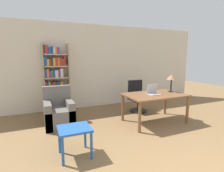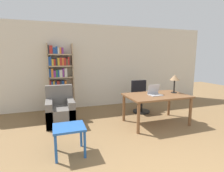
{
  "view_description": "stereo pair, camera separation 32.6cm",
  "coord_description": "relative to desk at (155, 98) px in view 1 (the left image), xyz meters",
  "views": [
    {
      "loc": [
        -1.82,
        -1.09,
        1.67
      ],
      "look_at": [
        -0.21,
        2.66,
        0.99
      ],
      "focal_mm": 28.0,
      "sensor_mm": 36.0,
      "label": 1
    },
    {
      "loc": [
        -1.52,
        -1.2,
        1.67
      ],
      "look_at": [
        -0.21,
        2.66,
        0.99
      ],
      "focal_mm": 28.0,
      "sensor_mm": 36.0,
      "label": 2
    }
  ],
  "objects": [
    {
      "name": "wall_back",
      "position": [
        -0.89,
        2.07,
        0.7
      ],
      "size": [
        8.0,
        0.06,
        2.7
      ],
      "color": "beige",
      "rests_on": "ground_plane"
    },
    {
      "name": "desk",
      "position": [
        0.0,
        0.0,
        0.0
      ],
      "size": [
        1.52,
        0.95,
        0.74
      ],
      "color": "brown",
      "rests_on": "ground_plane"
    },
    {
      "name": "laptop",
      "position": [
        -0.05,
        0.0,
        0.15
      ],
      "size": [
        0.31,
        0.25,
        0.26
      ],
      "color": "#B2B2B7",
      "rests_on": "desk"
    },
    {
      "name": "table_lamp",
      "position": [
        0.58,
        0.08,
        0.47
      ],
      "size": [
        0.25,
        0.25,
        0.48
      ],
      "color": "black",
      "rests_on": "desk"
    },
    {
      "name": "office_chair",
      "position": [
        0.09,
        1.0,
        -0.21
      ],
      "size": [
        0.51,
        0.51,
        0.95
      ],
      "color": "black",
      "rests_on": "ground_plane"
    },
    {
      "name": "side_table_blue",
      "position": [
        -2.2,
        -0.77,
        -0.23
      ],
      "size": [
        0.53,
        0.47,
        0.5
      ],
      "color": "#2356A3",
      "rests_on": "ground_plane"
    },
    {
      "name": "armchair",
      "position": [
        -2.28,
        0.77,
        -0.34
      ],
      "size": [
        0.68,
        0.78,
        0.94
      ],
      "color": "#66605B",
      "rests_on": "ground_plane"
    },
    {
      "name": "bookshelf",
      "position": [
        -2.24,
        1.88,
        0.35
      ],
      "size": [
        0.75,
        0.28,
        2.06
      ],
      "color": "tan",
      "rests_on": "ground_plane"
    }
  ]
}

